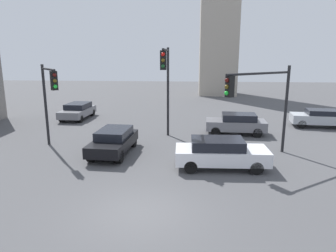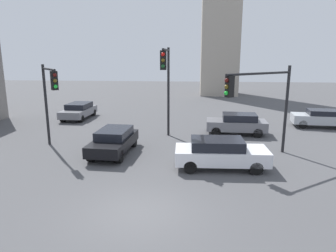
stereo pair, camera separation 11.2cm
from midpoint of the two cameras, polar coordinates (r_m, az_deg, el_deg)
The scene contains 9 objects.
ground_plane at distance 11.41m, azimuth -4.84°, elevation -15.48°, with size 107.63×107.63×0.00m, color #4C4C4F.
traffic_light_0 at distance 18.73m, azimuth -0.14°, elevation 9.46°, with size 0.33×4.52×5.87m.
traffic_light_1 at distance 16.58m, azimuth 16.67°, elevation 5.65°, with size 3.76×2.80×4.86m.
traffic_light_3 at distance 18.73m, azimuth -20.73°, elevation 6.12°, with size 1.82×2.26×4.87m.
car_0 at distance 22.03m, azimuth 12.70°, elevation 0.47°, with size 4.14×1.99×1.44m.
car_1 at distance 26.26m, azimuth 26.47°, elevation 1.34°, with size 4.28×2.20×1.35m.
car_2 at distance 15.34m, azimuth 9.78°, elevation -4.87°, with size 4.52×1.99×1.46m.
car_3 at distance 27.87m, azimuth -15.99°, elevation 2.76°, with size 2.05×4.22×1.33m.
car_6 at distance 17.59m, azimuth -9.75°, elevation -2.65°, with size 2.08×4.37×1.37m.
Camera 2 is at (1.81, -9.87, 5.45)m, focal length 33.17 mm.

